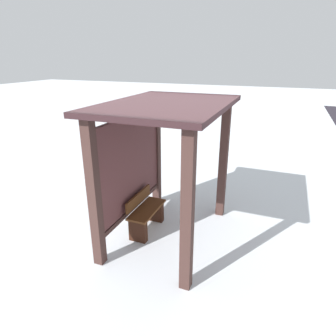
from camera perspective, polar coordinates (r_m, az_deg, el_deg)
name	(u,v)px	position (r m, az deg, el deg)	size (l,w,h in m)	color
ground_plane	(168,234)	(5.65, 0.01, -12.74)	(60.00, 60.00, 0.00)	silver
bus_shelter	(155,143)	(4.98, -2.46, 4.93)	(2.67, 1.86, 2.45)	#3D2722
bench_left_inside	(146,214)	(5.63, -4.30, -8.98)	(0.95, 0.38, 0.74)	#542E15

